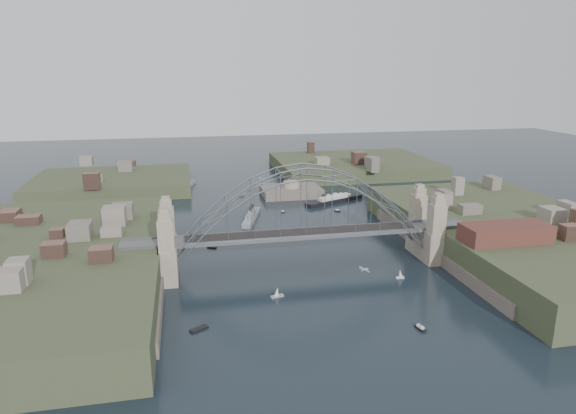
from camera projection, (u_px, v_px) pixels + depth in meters
The scene contains 26 objects.
ground at pixel (303, 266), 122.75m from camera, with size 500.00×500.00×0.00m, color black.
bridge at pixel (303, 217), 119.50m from camera, with size 84.00×13.80×24.60m.
shore_west at pixel (48, 278), 111.05m from camera, with size 50.50×90.00×12.00m.
shore_east at pixel (515, 243), 133.41m from camera, with size 50.50×90.00×12.00m.
headland_nw at pixel (113, 187), 201.64m from camera, with size 60.00×45.00×9.00m, color #394128.
headland_ne at pixel (353, 169), 236.22m from camera, with size 70.00×55.00×9.50m, color #394128.
fort_island at pixel (291, 196), 191.31m from camera, with size 22.00×16.00×9.40m.
wharf_shed at pixel (506, 233), 115.47m from camera, with size 20.00×8.00×4.00m, color #592D26.
finger_pier at pixel (520, 299), 103.71m from camera, with size 4.00×22.00×1.40m, color #545456.
naval_cruiser_near at pixel (252, 216), 160.66m from camera, with size 8.50×20.04×6.04m.
naval_cruiser_far at pixel (188, 185), 204.81m from camera, with size 6.37×15.63×5.28m.
ocean_liner at pixel (334, 200), 180.90m from camera, with size 23.59×13.54×6.02m.
aeroplane at pixel (364, 269), 102.53m from camera, with size 1.95×3.46×0.51m.
small_boat_a at pixel (212, 247), 135.06m from camera, with size 2.60×1.93×0.45m.
small_boat_b at pixel (311, 230), 150.11m from camera, with size 1.59×1.64×0.45m.
small_boat_c at pixel (277, 294), 105.90m from camera, with size 2.98×1.68×2.38m.
small_boat_d at pixel (337, 211), 169.54m from camera, with size 1.91×1.73×1.43m.
small_boat_e at pixel (170, 213), 167.84m from camera, with size 2.63×3.17×0.45m.
small_boat_f at pixel (283, 212), 168.11m from camera, with size 1.46×0.68×1.43m.
small_boat_g at pixel (420, 328), 92.89m from camera, with size 1.39×2.70×1.43m.
small_boat_h at pixel (242, 197), 188.61m from camera, with size 1.54×1.90×0.45m.
small_boat_i at pixel (378, 233), 146.77m from camera, with size 2.36×0.98×1.43m.
small_boat_j at pixel (199, 329), 92.74m from camera, with size 3.59×2.75×0.45m.
small_boat_k at pixel (260, 178), 219.62m from camera, with size 0.80×1.88×1.43m.
small_boat_l at pixel (149, 239), 141.76m from camera, with size 2.56×2.78×1.43m.
small_boat_m at pixel (400, 274), 115.33m from camera, with size 1.90×1.08×2.38m.
Camera 1 is at (-26.74, -111.55, 46.12)m, focal length 31.71 mm.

